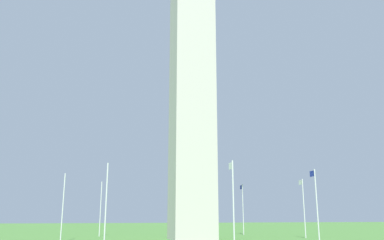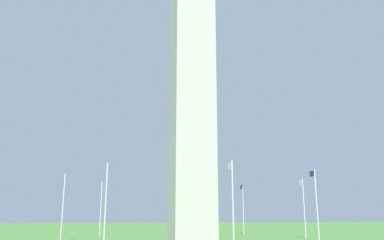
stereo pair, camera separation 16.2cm
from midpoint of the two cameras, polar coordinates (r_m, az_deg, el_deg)
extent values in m
plane|color=#3D6B2D|center=(53.59, -0.09, -16.58)|extent=(260.00, 260.00, 0.00)
cube|color=#B7B2A8|center=(56.77, -0.08, 6.07)|extent=(5.47, 5.47, 43.80)
cylinder|color=silver|center=(69.24, -3.31, -12.52)|extent=(0.14, 0.14, 8.06)
cube|color=white|center=(69.93, -3.36, -9.59)|extent=(1.00, 0.03, 0.64)
cylinder|color=silver|center=(63.38, -12.90, -12.13)|extent=(0.14, 0.14, 8.06)
cube|color=red|center=(64.09, -12.74, -8.94)|extent=(1.00, 0.03, 0.64)
cylinder|color=silver|center=(52.11, -17.91, -11.61)|extent=(0.14, 0.14, 8.06)
cube|color=white|center=(52.86, -17.59, -7.75)|extent=(1.00, 0.03, 0.64)
cylinder|color=silver|center=(40.65, -12.20, -11.61)|extent=(0.14, 0.14, 8.06)
cube|color=#1E2D99|center=(41.45, -11.98, -6.68)|extent=(1.00, 0.03, 0.64)
cylinder|color=silver|center=(38.09, 5.77, -11.73)|extent=(0.14, 0.14, 8.06)
cube|color=white|center=(38.88, 5.37, -6.48)|extent=(1.00, 0.03, 0.64)
cylinder|color=silver|center=(47.21, 17.19, -11.53)|extent=(0.14, 0.14, 8.06)
cube|color=#1E2D99|center=(47.90, 16.55, -7.30)|extent=(1.00, 0.03, 0.64)
cylinder|color=silver|center=(59.41, 15.50, -11.92)|extent=(0.14, 0.14, 8.06)
cube|color=white|center=(60.07, 15.03, -8.53)|extent=(1.00, 0.03, 0.64)
cylinder|color=silver|center=(67.77, 7.16, -12.42)|extent=(0.14, 0.14, 8.06)
cube|color=#1E2D99|center=(68.43, 6.91, -9.43)|extent=(1.00, 0.03, 0.64)
camera|label=1|loc=(0.08, -90.08, 0.02)|focal=37.66mm
camera|label=2|loc=(0.08, 89.92, -0.02)|focal=37.66mm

